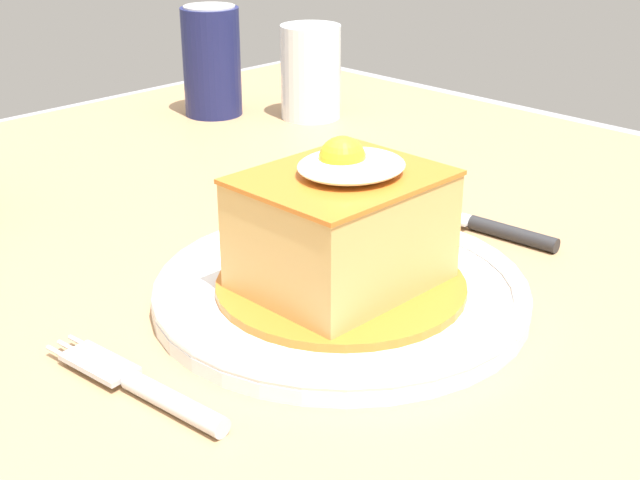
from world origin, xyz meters
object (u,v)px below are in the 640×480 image
object	(u,v)px
knife	(487,226)
soda_can	(212,61)
main_plate	(341,290)
drinking_glass	(311,78)
fork	(149,389)

from	to	relation	value
knife	soda_can	distance (m)	0.44
main_plate	drinking_glass	distance (m)	0.46
fork	drinking_glass	size ratio (longest dim) A/B	1.35
fork	drinking_glass	world-z (taller)	drinking_glass
soda_can	drinking_glass	world-z (taller)	soda_can
main_plate	fork	size ratio (longest dim) A/B	1.79
main_plate	knife	size ratio (longest dim) A/B	1.53
knife	fork	bearing A→B (deg)	-179.42
soda_can	main_plate	bearing A→B (deg)	-118.94
main_plate	drinking_glass	xyz separation A→B (m)	(0.31, 0.34, 0.04)
fork	soda_can	distance (m)	0.59
knife	soda_can	size ratio (longest dim) A/B	1.34
soda_can	drinking_glass	distance (m)	0.12
fork	drinking_glass	distance (m)	0.58
fork	knife	distance (m)	0.33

